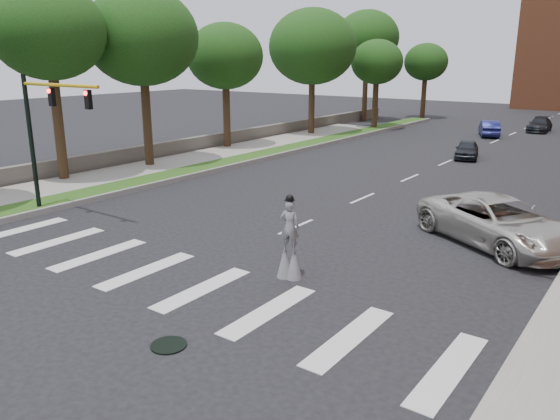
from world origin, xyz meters
name	(u,v)px	position (x,y,z in m)	size (l,w,h in m)	color
ground_plane	(150,290)	(0.00, 0.00, 0.00)	(160.00, 160.00, 0.00)	black
grass_median	(258,156)	(-11.50, 20.00, 0.12)	(2.00, 60.00, 0.25)	#244B15
median_curb	(269,157)	(-10.45, 20.00, 0.14)	(0.20, 60.00, 0.28)	gray
sidewalk_left	(116,175)	(-14.50, 10.00, 0.09)	(4.00, 60.00, 0.18)	gray
stone_wall	(219,140)	(-17.00, 22.00, 0.55)	(0.50, 56.00, 1.10)	#5C564E
manhole	(169,345)	(3.00, -2.00, 0.02)	(0.90, 0.90, 0.04)	black
traffic_signal	(44,123)	(-9.78, 3.00, 4.15)	(5.30, 0.23, 6.20)	black
stilt_performer	(290,246)	(2.92, 3.32, 1.08)	(0.83, 0.60, 2.78)	#342314
suv_crossing	(498,222)	(7.43, 10.62, 0.91)	(3.03, 6.56, 1.82)	beige
car_near	(467,149)	(0.60, 28.51, 0.64)	(1.52, 3.77, 1.28)	black
car_mid	(489,128)	(-1.37, 41.04, 0.71)	(1.51, 4.32, 1.42)	navy
car_far	(540,125)	(1.65, 47.13, 0.66)	(1.86, 4.57, 1.33)	black
tree_1	(48,32)	(-15.85, 7.46, 8.21)	(6.14, 6.14, 10.87)	#342314
tree_2	(142,37)	(-15.11, 13.21, 8.07)	(6.98, 6.98, 11.07)	#342314
tree_3	(225,57)	(-16.04, 21.92, 6.95)	(5.80, 5.80, 9.46)	#342314
tree_4	(312,47)	(-14.98, 32.41, 7.80)	(7.83, 7.83, 11.15)	#342314
tree_5	(367,38)	(-16.32, 45.45, 8.91)	(6.91, 6.91, 11.89)	#342314
tree_6	(377,62)	(-12.00, 39.32, 6.43)	(5.00, 5.00, 8.61)	#342314
tree_7	(426,62)	(-12.03, 51.88, 6.35)	(4.94, 4.94, 8.51)	#342314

